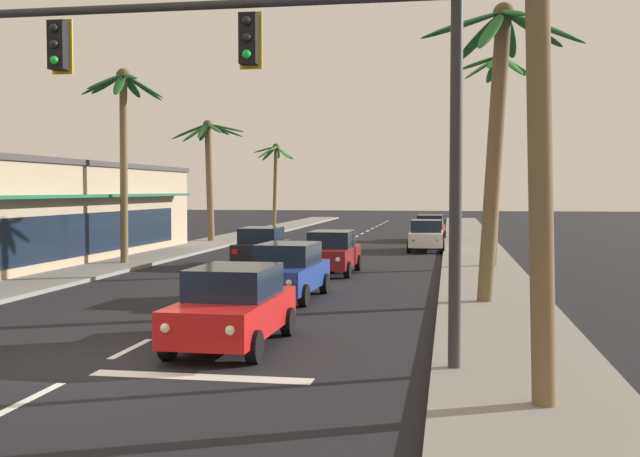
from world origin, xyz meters
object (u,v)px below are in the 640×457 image
Objects in this scene: traffic_signal_mast at (262,79)px; sedan_parked_nearest_kerb at (426,235)px; palm_right_second at (499,97)px; palm_right_third at (497,122)px; sedan_lead_at_stop_bar at (233,306)px; sedan_fifth_in_queue at (331,252)px; sedan_third_in_queue at (287,271)px; palm_left_second at (123,120)px; sedan_parked_mid_kerb at (430,228)px; palm_left_farthest at (275,165)px; palm_left_third at (208,155)px; sedan_oncoming_far at (262,246)px.

sedan_parked_nearest_kerb is (2.17, 27.97, -4.46)m from traffic_signal_mast.
palm_right_third reaches higher than palm_right_second.
sedan_fifth_in_queue is (-0.10, 14.27, 0.00)m from sedan_lead_at_stop_bar.
palm_right_second is 0.94× the size of palm_right_third.
sedan_third_in_queue is 0.50× the size of palm_right_third.
sedan_fifth_in_queue is at bearing -10.14° from palm_left_second.
sedan_parked_mid_kerb is (2.17, 36.40, -4.46)m from traffic_signal_mast.
palm_left_farthest is (-9.16, 38.39, 4.48)m from sedan_third_in_queue.
palm_left_second reaches higher than palm_left_farthest.
palm_left_farthest is (-0.05, 29.58, -0.96)m from palm_left_second.
sedan_parked_mid_kerb is at bearing -40.51° from palm_left_farthest.
sedan_parked_mid_kerb is (-0.01, 8.43, 0.00)m from sedan_parked_nearest_kerb.
palm_left_farthest is (-12.75, 10.90, 4.48)m from sedan_parked_mid_kerb.
palm_left_third reaches higher than sedan_fifth_in_queue.
palm_left_farthest is (-9.52, 45.53, 4.48)m from sedan_lead_at_stop_bar.
sedan_parked_mid_kerb is 18.46m from palm_right_third.
sedan_fifth_in_queue is 20.63m from sedan_parked_mid_kerb.
palm_right_third is (0.60, 10.61, 0.25)m from palm_right_second.
palm_right_third reaches higher than sedan_parked_mid_kerb.
palm_left_farthest reaches higher than sedan_fifth_in_queue.
palm_left_farthest reaches higher than sedan_lead_at_stop_bar.
sedan_fifth_in_queue is at bearing 127.57° from palm_right_second.
palm_left_farthest is at bearing 111.47° from palm_right_second.
sedan_lead_at_stop_bar is 26.40m from sedan_parked_nearest_kerb.
sedan_lead_at_stop_bar is at bearing -95.34° from sedan_parked_mid_kerb.
palm_right_second is (15.26, -9.34, -0.43)m from palm_left_second.
sedan_fifth_in_queue is at bearing -105.67° from sedan_parked_nearest_kerb.
palm_right_second is at bearing -4.92° from sedan_third_in_queue.
sedan_lead_at_stop_bar is 0.53× the size of palm_right_second.
sedan_parked_nearest_kerb is at bearing -89.96° from sedan_parked_mid_kerb.
sedan_lead_at_stop_bar is at bearing -97.06° from sedan_parked_nearest_kerb.
palm_left_second is (-9.11, 8.81, 5.45)m from sedan_third_in_queue.
sedan_oncoming_far is 0.53× the size of palm_right_second.
sedan_lead_at_stop_bar is at bearing -110.36° from palm_right_third.
sedan_fifth_in_queue is at bearing -57.94° from palm_left_third.
palm_left_second is 29.60m from palm_left_farthest.
sedan_third_in_queue and sedan_parked_nearest_kerb have the same top height.
traffic_signal_mast is 2.51× the size of sedan_third_in_queue.
sedan_parked_mid_kerb is 28.59m from palm_right_second.
palm_left_farthest is (-12.76, 19.33, 4.48)m from sedan_parked_nearest_kerb.
palm_right_third is at bearing -38.79° from palm_left_third.
sedan_parked_nearest_kerb is (3.24, 26.20, 0.00)m from sedan_lead_at_stop_bar.
sedan_lead_at_stop_bar is 46.73m from palm_left_farthest.
sedan_fifth_in_queue is 1.00× the size of sedan_oncoming_far.
palm_left_second is (-9.47, 15.95, 5.45)m from sedan_lead_at_stop_bar.
palm_left_second is (-5.93, -0.85, 5.45)m from sedan_oncoming_far.
palm_left_second is at bearing 148.53° from palm_right_second.
traffic_signal_mast is 4.91m from sedan_lead_at_stop_bar.
palm_left_third is (-10.31, 16.45, 4.60)m from sedan_fifth_in_queue.
traffic_signal_mast is 48.46m from palm_left_farthest.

